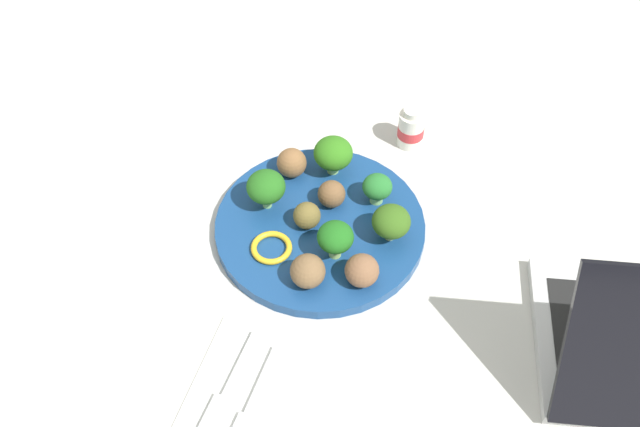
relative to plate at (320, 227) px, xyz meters
The scene contains 17 objects.
ground_plane 0.01m from the plate, ahead, with size 4.00×4.00×0.00m, color beige.
plate is the anchor object (origin of this frame).
broccoli_floret_far_rim 0.07m from the plate, 43.91° to the left, with size 0.05×0.05×0.06m.
broccoli_floret_back_right 0.09m from the plate, 141.26° to the left, with size 0.04×0.04×0.04m.
broccoli_floret_mid_right 0.09m from the plate, 91.78° to the right, with size 0.05×0.05×0.06m.
broccoli_floret_center 0.10m from the plate, 99.00° to the left, with size 0.05×0.05×0.05m.
broccoli_floret_front_left 0.11m from the plate, 167.05° to the right, with size 0.05×0.05×0.06m.
meatball_mid_right 0.10m from the plate, 133.03° to the right, with size 0.04×0.04×0.04m, color brown.
meatball_back_right 0.05m from the plate, behind, with size 0.04×0.04×0.04m, color brown.
meatball_center 0.10m from the plate, 14.66° to the left, with size 0.04×0.04×0.04m, color brown.
meatball_front_left 0.11m from the plate, 52.68° to the left, with size 0.04×0.04×0.04m, color brown.
meatball_near_rim 0.03m from the plate, 59.74° to the right, with size 0.04×0.04×0.04m, color brown.
pepper_ring_near_rim 0.08m from the plate, 31.14° to the right, with size 0.05×0.05×0.01m, color yellow.
napkin 0.25m from the plate, ahead, with size 0.17×0.12×0.01m, color white.
fork 0.26m from the plate, ahead, with size 0.12×0.03×0.01m.
knife 0.26m from the plate, ahead, with size 0.15×0.02×0.01m.
yogurt_bottle 0.22m from the plate, 165.41° to the left, with size 0.04×0.04×0.07m.
Camera 1 is at (0.60, 0.26, 0.80)m, focal length 43.19 mm.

